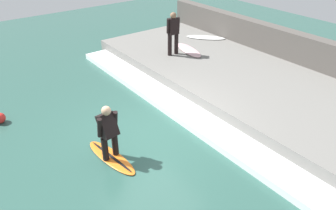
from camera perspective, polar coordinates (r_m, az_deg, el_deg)
ground_plane at (r=8.91m, az=-3.13°, el=-5.08°), size 28.00×28.00×0.00m
concrete_ledge at (r=11.18m, az=14.13°, el=3.34°), size 4.40×12.73×0.51m
back_wall at (r=12.87m, az=21.56°, el=8.20°), size 0.50×13.37×1.54m
wave_foam_crest at (r=9.55m, az=3.70°, el=-1.72°), size 0.89×12.09×0.20m
surfboard_riding at (r=8.18m, az=-9.85°, el=-8.95°), size 0.67×1.79×0.07m
surfer_riding at (r=7.71m, az=-10.37°, el=-4.28°), size 0.54×0.47×1.41m
surfer_waiting_near at (r=12.39m, az=0.90°, el=12.70°), size 0.55×0.29×1.61m
surfboard_waiting_near at (r=13.08m, az=3.64°, el=9.55°), size 0.92×1.79×0.06m
surfboard_spare at (r=14.58m, az=6.58°, el=11.62°), size 1.53×1.61×0.06m
marker_buoy at (r=10.44m, az=-27.23°, el=-2.04°), size 0.31×0.31×0.31m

